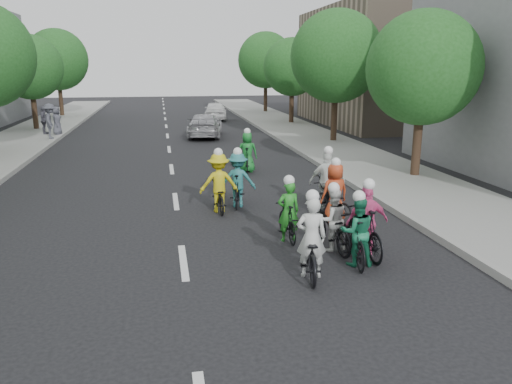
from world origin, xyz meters
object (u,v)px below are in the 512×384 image
object	(u,v)px
cyclist_0	(310,247)
cyclist_5	(288,217)
spectator_1	(44,120)
cyclist_7	(238,184)
cyclist_4	(334,199)
spectator_2	(57,121)
cyclist_1	(356,236)
spectator_0	(50,121)
cyclist_3	(365,227)
cyclist_6	(331,225)
cyclist_2	(219,188)
follow_car_trail	(216,111)
cyclist_9	(247,156)
follow_car_lead	(205,125)
cyclist_8	(326,189)

from	to	relation	value
cyclist_0	cyclist_5	bearing A→B (deg)	-81.47
spectator_1	cyclist_7	bearing A→B (deg)	-151.71
cyclist_4	spectator_2	world-z (taller)	spectator_2
cyclist_5	spectator_1	distance (m)	22.32
cyclist_1	spectator_0	xyz separation A→B (m)	(-9.85, 19.79, 0.49)
cyclist_0	cyclist_5	distance (m)	2.09
cyclist_0	spectator_0	world-z (taller)	spectator_0
cyclist_5	cyclist_3	bearing A→B (deg)	135.18
cyclist_0	cyclist_7	xyz separation A→B (m)	(-0.64, 5.24, 0.10)
cyclist_1	spectator_0	size ratio (longest dim) A/B	0.92
cyclist_4	spectator_1	distance (m)	21.93
spectator_1	spectator_2	world-z (taller)	spectator_2
cyclist_3	spectator_1	world-z (taller)	cyclist_3
spectator_2	cyclist_6	bearing A→B (deg)	-152.17
cyclist_2	follow_car_trail	size ratio (longest dim) A/B	0.44
cyclist_3	cyclist_9	xyz separation A→B (m)	(-1.00, 9.33, -0.02)
cyclist_3	spectator_1	size ratio (longest dim) A/B	1.16
follow_car_lead	spectator_0	xyz separation A→B (m)	(-8.49, -0.20, 0.43)
cyclist_2	spectator_1	distance (m)	19.27
cyclist_1	cyclist_8	distance (m)	3.95
spectator_1	spectator_2	bearing A→B (deg)	-114.65
spectator_2	cyclist_5	bearing A→B (deg)	-153.24
cyclist_5	cyclist_7	world-z (taller)	cyclist_7
cyclist_4	cyclist_6	size ratio (longest dim) A/B	0.99
cyclist_6	follow_car_trail	world-z (taller)	cyclist_6
cyclist_2	cyclist_5	size ratio (longest dim) A/B	1.15
follow_car_lead	cyclist_7	bearing A→B (deg)	97.04
spectator_0	cyclist_4	bearing A→B (deg)	-158.09
cyclist_8	spectator_2	distance (m)	20.50
cyclist_8	follow_car_lead	size ratio (longest dim) A/B	0.41
cyclist_7	spectator_2	world-z (taller)	cyclist_7
cyclist_4	spectator_0	world-z (taller)	spectator_0
follow_car_lead	spectator_0	size ratio (longest dim) A/B	2.43
cyclist_2	follow_car_lead	world-z (taller)	cyclist_2
cyclist_8	spectator_0	distance (m)	19.06
follow_car_trail	spectator_1	size ratio (longest dim) A/B	2.57
cyclist_3	cyclist_8	size ratio (longest dim) A/B	0.98
cyclist_6	spectator_1	size ratio (longest dim) A/B	1.22
follow_car_lead	spectator_1	world-z (taller)	spectator_1
cyclist_0	cyclist_6	xyz separation A→B (m)	(0.89, 1.30, -0.01)
follow_car_lead	spectator_1	xyz separation A→B (m)	(-9.27, 1.88, 0.28)
follow_car_trail	cyclist_8	bearing A→B (deg)	97.77
spectator_2	spectator_0	bearing A→B (deg)	-177.28
cyclist_9	spectator_2	world-z (taller)	spectator_2
cyclist_7	spectator_2	size ratio (longest dim) A/B	1.09
cyclist_0	cyclist_4	distance (m)	3.76
cyclist_2	follow_car_lead	xyz separation A→B (m)	(0.99, 15.53, -0.01)
cyclist_1	cyclist_4	size ratio (longest dim) A/B	0.91
cyclist_0	cyclist_6	distance (m)	1.58
cyclist_8	spectator_2	bearing A→B (deg)	-50.39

